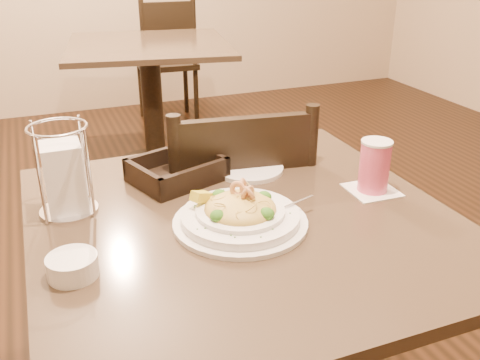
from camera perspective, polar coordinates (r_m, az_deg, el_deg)
name	(u,v)px	position (r m, az deg, el deg)	size (l,w,h in m)	color
main_table	(243,306)	(1.31, 0.33, -13.33)	(0.90, 0.90, 0.77)	black
background_table	(151,85)	(3.23, -9.45, 9.97)	(1.04, 1.04, 0.77)	black
dining_chair_near	(234,234)	(1.63, -0.65, -5.81)	(0.47, 0.47, 0.93)	black
dining_chair_far	(167,58)	(4.07, -7.79, 12.73)	(0.45, 0.45, 0.93)	black
pasta_bowl	(240,214)	(1.13, 0.02, -3.64)	(0.32, 0.29, 0.09)	white
drink_glass	(374,167)	(1.30, 14.15, 1.40)	(0.12, 0.12, 0.13)	white
bread_basket	(177,172)	(1.35, -6.74, 0.84)	(0.25, 0.23, 0.06)	black
napkin_caddy	(64,176)	(1.22, -18.25, 0.44)	(0.13, 0.13, 0.20)	silver
side_plate	(249,169)	(1.40, 0.97, 1.22)	(0.18, 0.18, 0.01)	white
butter_ramekin	(73,266)	(1.02, -17.43, -8.77)	(0.09, 0.09, 0.04)	white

